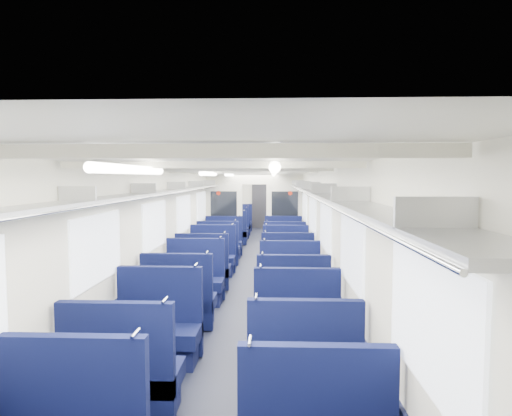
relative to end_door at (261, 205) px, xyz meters
The scene contains 37 objects.
floor 9.00m from the end_door, 90.00° to the right, with size 2.80×18.00×0.01m, color black.
ceiling 9.04m from the end_door, 90.00° to the right, with size 2.80×18.00×0.01m, color white.
wall_left 9.05m from the end_door, 98.90° to the right, with size 0.02×18.00×2.35m, color beige.
dado_left 9.07m from the end_door, 98.81° to the right, with size 0.03×17.90×0.70m, color black.
wall_right 9.05m from the end_door, 81.10° to the right, with size 0.02×18.00×2.35m, color beige.
dado_right 9.07m from the end_door, 81.19° to the right, with size 0.03×17.90×0.70m, color black.
wall_far 0.19m from the end_door, 90.00° to the left, with size 2.80×0.02×2.35m, color beige.
luggage_rack_left 9.07m from the end_door, 97.73° to the right, with size 0.36×17.40×0.18m.
luggage_rack_right 9.07m from the end_door, 82.27° to the right, with size 0.36×17.40×0.18m.
windows 9.41m from the end_door, 90.00° to the right, with size 2.78×15.60×0.75m.
ceiling_fittings 9.29m from the end_door, 90.00° to the right, with size 2.70×16.06×0.11m.
end_door is the anchor object (origin of this frame).
bulkhead 6.36m from the end_door, 90.00° to the right, with size 2.80×0.10×2.35m.
seat_4 15.03m from the end_door, 93.17° to the right, with size 1.03×0.57×1.15m.
seat_5 14.89m from the end_door, 86.80° to the right, with size 1.03×0.57×1.15m.
seat_6 13.82m from the end_door, 93.45° to the right, with size 1.03×0.57×1.15m.
seat_7 13.84m from the end_door, 86.56° to the right, with size 1.03×0.57×1.15m.
seat_8 12.64m from the end_door, 93.77° to the right, with size 1.03×0.57×1.15m.
seat_9 12.68m from the end_door, 86.24° to the right, with size 1.03×0.57×1.15m.
seat_10 11.39m from the end_door, 94.18° to the right, with size 1.03×0.57×1.15m.
seat_11 11.62m from the end_door, 85.90° to the right, with size 1.03×0.57×1.15m.
seat_12 10.45m from the end_door, 94.56° to the right, with size 1.03×0.57×1.15m.
seat_13 10.27m from the end_door, 85.35° to the right, with size 1.03×0.57×1.15m.
seat_14 9.20m from the end_door, 95.19° to the right, with size 1.03×0.57×1.15m.
seat_15 9.22m from the end_door, 84.82° to the right, with size 1.03×0.57×1.15m.
seat_16 8.10m from the end_door, 95.90° to the right, with size 1.03×0.57×1.15m.
seat_17 8.16m from the end_door, 84.14° to the right, with size 1.03×0.57×1.15m.
seat_18 7.03m from the end_door, 96.81° to the right, with size 1.03×0.57×1.15m.
seat_19 6.91m from the end_door, 83.08° to the right, with size 1.03×0.57×1.15m.
seat_20 4.85m from the end_door, 99.95° to the right, with size 1.03×0.57×1.15m.
seat_21 4.98m from the end_door, 80.33° to the right, with size 1.03×0.57×1.15m.
seat_22 3.80m from the end_door, 102.80° to the right, with size 1.03×0.57×1.15m.
seat_23 3.72m from the end_door, 76.89° to the right, with size 1.03×0.57×1.15m.
seat_24 2.66m from the end_door, 108.76° to the right, with size 1.03×0.57×1.15m.
seat_25 2.79m from the end_door, 72.19° to the right, with size 1.03×0.57×1.15m.
seat_26 1.80m from the end_door, 119.55° to the right, with size 1.03×0.57×1.15m.
seat_27 1.78m from the end_door, 60.02° to the right, with size 1.03×0.57×1.15m.
Camera 1 is at (0.54, -9.84, 2.20)m, focal length 30.45 mm.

